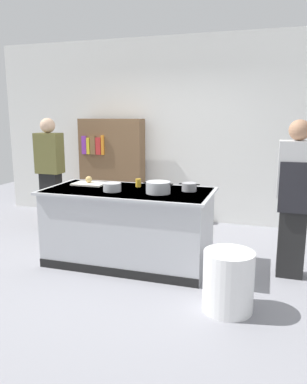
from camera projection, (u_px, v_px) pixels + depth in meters
The scene contains 13 objects.
ground_plane at pixel (129, 262), 4.60m from camera, with size 10.00×10.00×0.00m, color gray.
back_wall at pixel (174, 131), 6.26m from camera, with size 6.40×0.12×3.00m, color white.
counter_island at pixel (129, 225), 4.51m from camera, with size 1.98×0.98×0.90m.
cutting_board at pixel (89, 184), 4.75m from camera, with size 0.40×0.28×0.02m, color silver.
onion at pixel (89, 179), 4.76m from camera, with size 0.08×0.08×0.08m, color tan.
stock_pot at pixel (158, 187), 4.22m from camera, with size 0.34×0.28×0.13m.
sauce_pan at pixel (189, 187), 4.35m from camera, with size 0.24×0.17×0.09m.
mixing_bowl at pixel (112, 187), 4.33m from camera, with size 0.21×0.21×0.10m, color #B7BABF.
juice_cup at pixel (138, 183), 4.59m from camera, with size 0.07×0.07×0.10m, color yellow.
trash_bin at pixel (228, 281), 3.42m from camera, with size 0.46×0.46×0.56m, color white.
person_chef at pixel (295, 196), 4.03m from camera, with size 0.38×0.25×1.72m.
person_guest at pixel (50, 172), 5.69m from camera, with size 0.38×0.24×1.72m.
bookshelf at pixel (112, 169), 6.41m from camera, with size 1.10×0.31×1.70m.
Camera 1 is at (1.60, -4.04, 1.77)m, focal length 35.22 mm.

